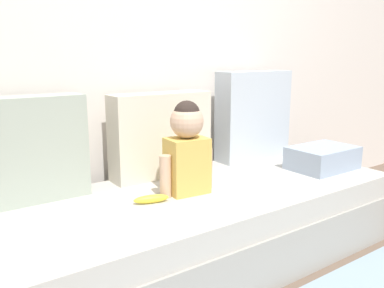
% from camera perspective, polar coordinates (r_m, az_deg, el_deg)
% --- Properties ---
extents(ground_plane, '(12.00, 12.00, 0.00)m').
position_cam_1_polar(ground_plane, '(2.25, 0.53, -16.27)').
color(ground_plane, brown).
extents(back_wall, '(5.52, 0.10, 2.40)m').
position_cam_1_polar(back_wall, '(2.46, -7.47, 15.04)').
color(back_wall, silver).
rests_on(back_wall, ground).
extents(couch, '(2.32, 0.88, 0.40)m').
position_cam_1_polar(couch, '(2.16, 0.54, -11.69)').
color(couch, '#9C978F').
rests_on(couch, ground).
extents(throw_pillow_left, '(0.52, 0.16, 0.50)m').
position_cam_1_polar(throw_pillow_left, '(2.04, -21.97, -0.75)').
color(throw_pillow_left, '#99A393').
rests_on(throw_pillow_left, couch).
extents(throw_pillow_center, '(0.59, 0.16, 0.48)m').
position_cam_1_polar(throw_pillow_center, '(2.30, -4.39, 1.29)').
color(throw_pillow_center, beige).
rests_on(throw_pillow_center, couch).
extents(throw_pillow_right, '(0.54, 0.16, 0.58)m').
position_cam_1_polar(throw_pillow_right, '(2.73, 8.65, 4.02)').
color(throw_pillow_right, '#B2BCC6').
rests_on(throw_pillow_right, couch).
extents(toddler, '(0.31, 0.17, 0.47)m').
position_cam_1_polar(toddler, '(2.01, -0.73, -0.44)').
color(toddler, gold).
rests_on(toddler, couch).
extents(banana, '(0.18, 0.09, 0.04)m').
position_cam_1_polar(banana, '(1.93, -5.78, -7.73)').
color(banana, yellow).
rests_on(banana, couch).
extents(folded_blanket, '(0.40, 0.28, 0.14)m').
position_cam_1_polar(folded_blanket, '(2.60, 17.94, -1.87)').
color(folded_blanket, '#8E9EB2').
rests_on(folded_blanket, couch).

